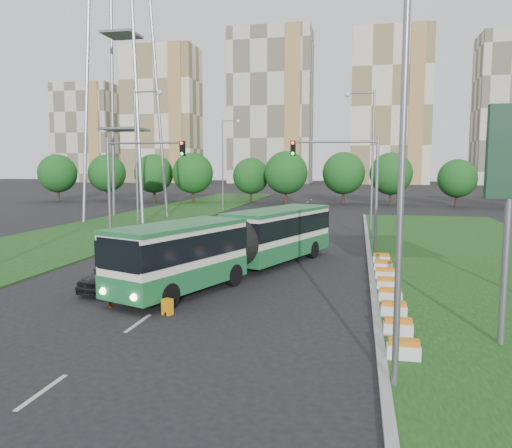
% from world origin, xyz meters
% --- Properties ---
extents(ground, '(360.00, 360.00, 0.00)m').
position_xyz_m(ground, '(0.00, 0.00, 0.00)').
color(ground, black).
rests_on(ground, ground).
extents(grass_median, '(14.00, 60.00, 0.15)m').
position_xyz_m(grass_median, '(13.00, 8.00, 0.07)').
color(grass_median, '#143F12').
rests_on(grass_median, ground).
extents(median_kerb, '(0.30, 60.00, 0.18)m').
position_xyz_m(median_kerb, '(6.05, 8.00, 0.09)').
color(median_kerb, gray).
rests_on(median_kerb, ground).
extents(left_verge, '(12.00, 110.00, 0.10)m').
position_xyz_m(left_verge, '(-18.00, 25.00, 0.05)').
color(left_verge, '#143F12').
rests_on(left_verge, ground).
extents(lane_markings, '(0.20, 100.00, 0.01)m').
position_xyz_m(lane_markings, '(-3.00, 20.00, 0.00)').
color(lane_markings, '#AEAEA7').
rests_on(lane_markings, ground).
extents(flower_planters, '(1.10, 15.90, 0.60)m').
position_xyz_m(flower_planters, '(6.70, -0.30, 0.45)').
color(flower_planters, silver).
rests_on(flower_planters, grass_median).
extents(traffic_mast_median, '(5.76, 0.32, 8.00)m').
position_xyz_m(traffic_mast_median, '(4.78, 10.00, 5.35)').
color(traffic_mast_median, slate).
rests_on(traffic_mast_median, ground).
extents(traffic_mast_left, '(5.76, 0.32, 8.00)m').
position_xyz_m(traffic_mast_left, '(-10.38, 9.00, 5.35)').
color(traffic_mast_left, slate).
rests_on(traffic_mast_left, ground).
extents(street_lamps, '(36.00, 60.00, 12.00)m').
position_xyz_m(street_lamps, '(-3.00, 10.00, 6.00)').
color(street_lamps, slate).
rests_on(street_lamps, ground).
extents(transmission_pylon, '(12.00, 12.00, 44.00)m').
position_xyz_m(transmission_pylon, '(-20.00, 28.00, 22.00)').
color(transmission_pylon, slate).
rests_on(transmission_pylon, ground).
extents(tree_line, '(120.00, 8.00, 9.00)m').
position_xyz_m(tree_line, '(10.00, 55.00, 4.50)').
color(tree_line, '#15511A').
rests_on(tree_line, ground).
extents(apartment_tower_west, '(26.00, 15.00, 48.00)m').
position_xyz_m(apartment_tower_west, '(-65.00, 150.00, 24.00)').
color(apartment_tower_west, beige).
rests_on(apartment_tower_west, ground).
extents(apartment_tower_cwest, '(28.00, 15.00, 52.00)m').
position_xyz_m(apartment_tower_cwest, '(-25.00, 150.00, 26.00)').
color(apartment_tower_cwest, beige).
rests_on(apartment_tower_cwest, ground).
extents(apartment_tower_ceast, '(25.00, 15.00, 50.00)m').
position_xyz_m(apartment_tower_ceast, '(15.00, 150.00, 25.00)').
color(apartment_tower_ceast, beige).
rests_on(apartment_tower_ceast, ground).
extents(midrise_west, '(22.00, 14.00, 36.00)m').
position_xyz_m(midrise_west, '(-95.00, 150.00, 18.00)').
color(midrise_west, beige).
rests_on(midrise_west, ground).
extents(articulated_bus, '(2.76, 17.73, 2.92)m').
position_xyz_m(articulated_bus, '(-1.44, 3.38, 1.79)').
color(articulated_bus, silver).
rests_on(articulated_bus, ground).
extents(car_left_near, '(2.33, 4.74, 1.55)m').
position_xyz_m(car_left_near, '(-6.35, -1.19, 0.78)').
color(car_left_near, black).
rests_on(car_left_near, ground).
extents(car_left_far, '(2.56, 4.80, 1.50)m').
position_xyz_m(car_left_far, '(-9.74, 10.21, 0.75)').
color(car_left_far, black).
rests_on(car_left_far, ground).
extents(pedestrian, '(0.66, 0.78, 1.83)m').
position_xyz_m(pedestrian, '(-5.16, -4.07, 0.91)').
color(pedestrian, gray).
rests_on(pedestrian, ground).
extents(shopping_trolley, '(0.38, 0.41, 0.66)m').
position_xyz_m(shopping_trolley, '(-2.31, -4.71, 0.33)').
color(shopping_trolley, orange).
rests_on(shopping_trolley, ground).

